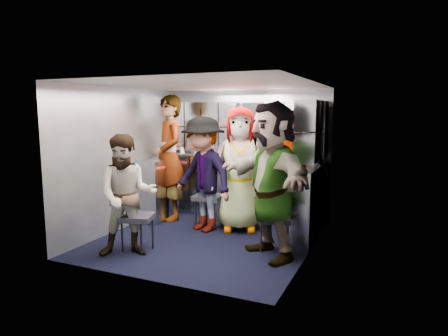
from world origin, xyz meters
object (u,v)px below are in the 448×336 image
at_px(jump_seat_near_left, 137,219).
at_px(attendant_arc_c, 240,169).
at_px(attendant_arc_b, 203,174).
at_px(jump_seat_near_right, 275,221).
at_px(attendant_arc_a, 127,196).
at_px(jump_seat_mid_left, 209,199).
at_px(jump_seat_mid_right, 294,209).
at_px(jump_seat_center, 244,198).
at_px(attendant_arc_d, 292,174).
at_px(attendant_arc_e, 271,180).
at_px(attendant_standing, 170,158).

bearing_deg(jump_seat_near_left, attendant_arc_c, 58.06).
xyz_separation_m(jump_seat_near_left, attendant_arc_b, (0.37, 1.12, 0.43)).
distance_m(jump_seat_near_right, attendant_arc_a, 1.84).
bearing_deg(attendant_arc_b, jump_seat_mid_left, 112.02).
bearing_deg(jump_seat_mid_right, jump_seat_center, 177.59).
relative_size(jump_seat_near_left, jump_seat_near_right, 1.03).
bearing_deg(attendant_arc_d, jump_seat_mid_left, 162.61).
relative_size(jump_seat_near_left, jump_seat_mid_left, 0.98).
relative_size(attendant_arc_c, attendant_arc_e, 0.97).
distance_m(jump_seat_mid_left, attendant_arc_c, 0.68).
height_order(jump_seat_near_right, attendant_arc_c, attendant_arc_c).
bearing_deg(attendant_arc_a, attendant_standing, 71.36).
bearing_deg(jump_seat_mid_left, jump_seat_near_left, -106.05).
distance_m(attendant_arc_a, attendant_arc_c, 1.77).
bearing_deg(jump_seat_near_right, attendant_arc_a, -152.02).
height_order(jump_seat_mid_left, attendant_arc_a, attendant_arc_a).
relative_size(jump_seat_center, attendant_arc_c, 0.28).
distance_m(attendant_arc_c, attendant_arc_d, 0.78).
xyz_separation_m(jump_seat_near_left, attendant_standing, (-0.41, 1.48, 0.59)).
relative_size(jump_seat_mid_right, attendant_arc_d, 0.25).
xyz_separation_m(attendant_standing, attendant_arc_e, (2.01, -0.99, -0.06)).
height_order(jump_seat_mid_right, jump_seat_near_right, jump_seat_near_right).
height_order(attendant_arc_c, attendant_arc_d, attendant_arc_c).
bearing_deg(attendant_arc_c, jump_seat_near_left, -143.22).
bearing_deg(attendant_arc_d, attendant_arc_a, -156.11).
bearing_deg(attendant_arc_e, jump_seat_center, 166.29).
height_order(jump_seat_mid_left, attendant_arc_e, attendant_arc_e).
bearing_deg(attendant_arc_e, jump_seat_mid_left, -172.48).
distance_m(jump_seat_near_right, attendant_arc_c, 1.15).
height_order(attendant_standing, attendant_arc_c, attendant_standing).
xyz_separation_m(jump_seat_mid_left, attendant_standing, (-0.79, 0.18, 0.57)).
height_order(jump_seat_near_left, attendant_arc_b, attendant_arc_b).
bearing_deg(attendant_arc_d, attendant_arc_c, 158.68).
relative_size(attendant_arc_a, attendant_arc_d, 0.84).
bearing_deg(attendant_arc_d, jump_seat_near_left, -159.70).
relative_size(jump_seat_near_right, attendant_arc_a, 0.32).
distance_m(jump_seat_mid_left, jump_seat_near_right, 1.38).
bearing_deg(jump_seat_center, attendant_arc_a, -116.25).
bearing_deg(attendant_arc_b, attendant_arc_c, 49.33).
distance_m(attendant_arc_a, attendant_arc_d, 2.23).
bearing_deg(attendant_arc_b, jump_seat_near_right, 1.92).
height_order(jump_seat_center, attendant_arc_e, attendant_arc_e).
distance_m(jump_seat_center, attendant_standing, 1.38).
height_order(jump_seat_near_left, jump_seat_center, jump_seat_center).
bearing_deg(jump_seat_near_right, jump_seat_mid_right, 87.75).
bearing_deg(attendant_arc_e, attendant_arc_b, -166.22).
relative_size(jump_seat_near_right, attendant_standing, 0.24).
bearing_deg(attendant_arc_e, jump_seat_mid_right, 129.08).
relative_size(jump_seat_mid_left, attendant_arc_e, 0.26).
height_order(jump_seat_near_left, attendant_arc_a, attendant_arc_a).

